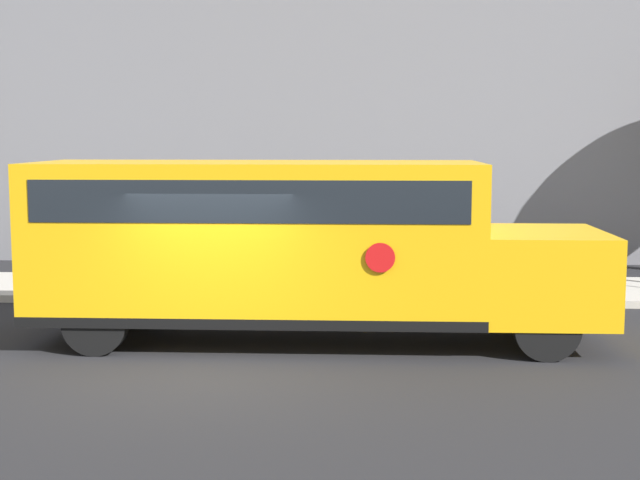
% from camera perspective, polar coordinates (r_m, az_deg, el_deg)
% --- Properties ---
extents(ground_plane, '(60.00, 60.00, 0.00)m').
position_cam_1_polar(ground_plane, '(13.01, -7.50, -8.31)').
color(ground_plane, black).
extents(sidewalk_strip, '(44.00, 3.00, 0.15)m').
position_cam_1_polar(sidewalk_strip, '(19.27, -4.02, -3.11)').
color(sidewalk_strip, '#B2ADA3').
rests_on(sidewalk_strip, ground).
extents(building_backdrop, '(32.00, 4.00, 12.76)m').
position_cam_1_polar(building_backdrop, '(25.63, -2.35, 13.48)').
color(building_backdrop, slate).
rests_on(building_backdrop, ground).
extents(school_bus, '(9.15, 2.57, 2.93)m').
position_cam_1_polar(school_bus, '(14.46, -2.07, 0.02)').
color(school_bus, '#EAA80F').
rests_on(school_bus, ground).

